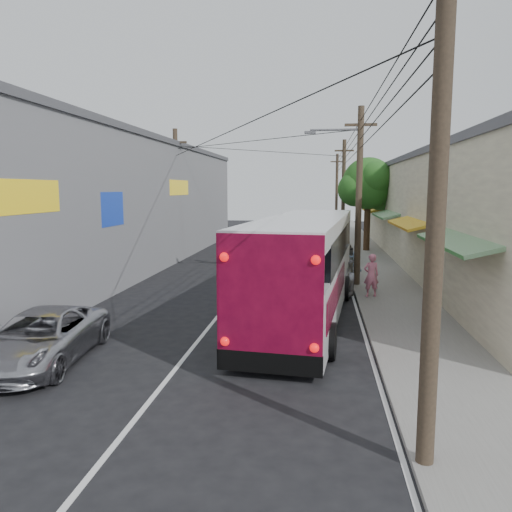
# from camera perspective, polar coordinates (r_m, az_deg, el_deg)

# --- Properties ---
(ground) EXTENTS (120.00, 120.00, 0.00)m
(ground) POSITION_cam_1_polar(r_m,az_deg,el_deg) (11.22, -11.87, -15.72)
(ground) COLOR black
(ground) RESTS_ON ground
(sidewalk) EXTENTS (3.00, 80.00, 0.12)m
(sidewalk) POSITION_cam_1_polar(r_m,az_deg,el_deg) (30.18, 12.93, -0.83)
(sidewalk) COLOR slate
(sidewalk) RESTS_ON ground
(building_right) EXTENTS (7.09, 40.00, 6.25)m
(building_right) POSITION_cam_1_polar(r_m,az_deg,el_deg) (32.61, 20.65, 4.95)
(building_right) COLOR beige
(building_right) RESTS_ON ground
(building_left) EXTENTS (7.20, 36.00, 7.25)m
(building_left) POSITION_cam_1_polar(r_m,az_deg,el_deg) (30.19, -16.20, 5.91)
(building_left) COLOR slate
(building_left) RESTS_ON ground
(utility_poles) EXTENTS (11.80, 45.28, 8.00)m
(utility_poles) POSITION_cam_1_polar(r_m,az_deg,el_deg) (30.04, 6.64, 7.07)
(utility_poles) COLOR #473828
(utility_poles) RESTS_ON ground
(street_tree) EXTENTS (4.40, 4.00, 6.60)m
(street_tree) POSITION_cam_1_polar(r_m,az_deg,el_deg) (35.89, 12.81, 7.89)
(street_tree) COLOR #3F2B19
(street_tree) RESTS_ON ground
(coach_bus) EXTENTS (3.77, 12.27, 3.48)m
(coach_bus) POSITION_cam_1_polar(r_m,az_deg,el_deg) (17.26, 5.63, -1.10)
(coach_bus) COLOR white
(coach_bus) RESTS_ON ground
(jeepney) EXTENTS (2.60, 4.95, 1.33)m
(jeepney) POSITION_cam_1_polar(r_m,az_deg,el_deg) (13.99, -23.37, -8.56)
(jeepney) COLOR #B4B3BA
(jeepney) RESTS_ON ground
(parked_suv) EXTENTS (2.88, 6.41, 1.82)m
(parked_suv) POSITION_cam_1_polar(r_m,az_deg,el_deg) (23.06, 7.98, -1.16)
(parked_suv) COLOR #94959B
(parked_suv) RESTS_ON ground
(parked_car_mid) EXTENTS (2.14, 4.57, 1.51)m
(parked_car_mid) POSITION_cam_1_polar(r_m,az_deg,el_deg) (29.96, 9.35, 0.55)
(parked_car_mid) COLOR #25252A
(parked_car_mid) RESTS_ON ground
(parked_car_far) EXTENTS (1.62, 4.43, 1.45)m
(parked_car_far) POSITION_cam_1_polar(r_m,az_deg,el_deg) (42.85, 7.67, 2.66)
(parked_car_far) COLOR black
(parked_car_far) RESTS_ON ground
(pedestrian_near) EXTENTS (0.72, 0.56, 1.74)m
(pedestrian_near) POSITION_cam_1_polar(r_m,az_deg,el_deg) (20.54, 13.03, -2.15)
(pedestrian_near) COLOR pink
(pedestrian_near) RESTS_ON sidewalk
(pedestrian_far) EXTENTS (0.72, 0.57, 1.42)m
(pedestrian_far) POSITION_cam_1_polar(r_m,az_deg,el_deg) (26.76, 11.31, -0.18)
(pedestrian_far) COLOR #7E98B7
(pedestrian_far) RESTS_ON sidewalk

